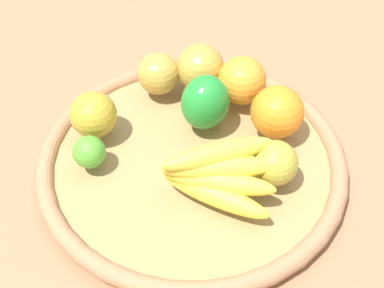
% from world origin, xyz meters
% --- Properties ---
extents(ground_plane, '(2.40, 2.40, 0.00)m').
position_xyz_m(ground_plane, '(0.00, 0.00, 0.00)').
color(ground_plane, '#976947').
rests_on(ground_plane, ground).
extents(basket, '(0.47, 0.47, 0.03)m').
position_xyz_m(basket, '(0.00, 0.00, 0.02)').
color(basket, '#9C7F4E').
rests_on(basket, ground_plane).
extents(bell_pepper, '(0.08, 0.08, 0.09)m').
position_xyz_m(bell_pepper, '(0.06, 0.04, 0.08)').
color(bell_pepper, '#228B30').
rests_on(bell_pepper, basket).
extents(apple_0, '(0.09, 0.09, 0.07)m').
position_xyz_m(apple_0, '(0.06, -0.11, 0.07)').
color(apple_0, '#ABA137').
rests_on(apple_0, basket).
extents(lime_0, '(0.06, 0.06, 0.05)m').
position_xyz_m(lime_0, '(-0.13, 0.08, 0.06)').
color(lime_0, '#52A12F').
rests_on(lime_0, basket).
extents(apple_2, '(0.09, 0.09, 0.07)m').
position_xyz_m(apple_2, '(-0.09, 0.13, 0.07)').
color(apple_2, '#B3962B').
rests_on(apple_2, basket).
extents(banana_bunch, '(0.16, 0.16, 0.08)m').
position_xyz_m(banana_bunch, '(-0.02, -0.08, 0.07)').
color(banana_bunch, yellow).
rests_on(banana_bunch, basket).
extents(orange_0, '(0.11, 0.11, 0.08)m').
position_xyz_m(orange_0, '(0.13, -0.04, 0.07)').
color(orange_0, orange).
rests_on(orange_0, basket).
extents(orange_1, '(0.11, 0.11, 0.08)m').
position_xyz_m(orange_1, '(0.14, 0.05, 0.07)').
color(orange_1, orange).
rests_on(orange_1, basket).
extents(apple_1, '(0.11, 0.11, 0.08)m').
position_xyz_m(apple_1, '(0.11, 0.11, 0.07)').
color(apple_1, '#B59138').
rests_on(apple_1, basket).
extents(apple_3, '(0.08, 0.08, 0.07)m').
position_xyz_m(apple_3, '(0.05, 0.15, 0.07)').
color(apple_3, gold).
rests_on(apple_3, basket).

